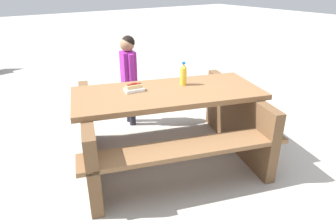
{
  "coord_description": "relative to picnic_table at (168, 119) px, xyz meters",
  "views": [
    {
      "loc": [
        1.53,
        2.22,
        1.74
      ],
      "look_at": [
        0.0,
        0.0,
        0.52
      ],
      "focal_mm": 31.8,
      "sensor_mm": 36.0,
      "label": 1
    }
  ],
  "objects": [
    {
      "name": "ground_plane",
      "position": [
        0.0,
        0.0,
        -0.44
      ],
      "size": [
        30.0,
        30.0,
        0.0
      ],
      "primitive_type": "plane",
      "color": "#B7B2A8",
      "rests_on": "ground"
    },
    {
      "name": "picnic_table",
      "position": [
        0.0,
        0.0,
        0.0
      ],
      "size": [
        2.15,
        1.89,
        0.75
      ],
      "color": "brown",
      "rests_on": "ground"
    },
    {
      "name": "soda_bottle",
      "position": [
        -0.23,
        -0.06,
        0.41
      ],
      "size": [
        0.07,
        0.07,
        0.24
      ],
      "color": "yellow",
      "rests_on": "picnic_table"
    },
    {
      "name": "hotdog_tray",
      "position": [
        0.27,
        -0.17,
        0.34
      ],
      "size": [
        0.2,
        0.14,
        0.08
      ],
      "color": "white",
      "rests_on": "picnic_table"
    },
    {
      "name": "child_in_coat",
      "position": [
        -0.07,
        -0.96,
        0.28
      ],
      "size": [
        0.18,
        0.28,
        1.13
      ],
      "color": "#262633",
      "rests_on": "ground"
    }
  ]
}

